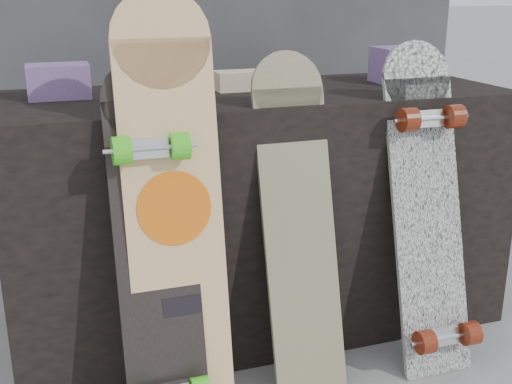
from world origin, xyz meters
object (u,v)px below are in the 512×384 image
object	(u,v)px
longboard_geisha	(173,202)
longboard_celtic	(298,215)
skateboard_dark	(157,246)
vendor_table	(258,211)
longboard_cascadia	(429,205)

from	to	relation	value
longboard_geisha	longboard_celtic	bearing A→B (deg)	5.36
longboard_celtic	skateboard_dark	bearing A→B (deg)	-171.46
vendor_table	skateboard_dark	size ratio (longest dim) A/B	1.68
vendor_table	skateboard_dark	xyz separation A→B (m)	(-0.41, -0.41, 0.09)
vendor_table	longboard_geisha	distance (m)	0.56
longboard_celtic	vendor_table	bearing A→B (deg)	89.89
vendor_table	longboard_geisha	size ratio (longest dim) A/B	1.42
vendor_table	longboard_geisha	world-z (taller)	longboard_geisha
vendor_table	longboard_cascadia	distance (m)	0.56
skateboard_dark	longboard_celtic	bearing A→B (deg)	8.54
longboard_geisha	longboard_cascadia	world-z (taller)	longboard_geisha
vendor_table	longboard_celtic	distance (m)	0.36
longboard_celtic	longboard_cascadia	size ratio (longest dim) A/B	0.98
vendor_table	longboard_cascadia	size ratio (longest dim) A/B	1.65
longboard_cascadia	longboard_celtic	bearing A→B (deg)	175.89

